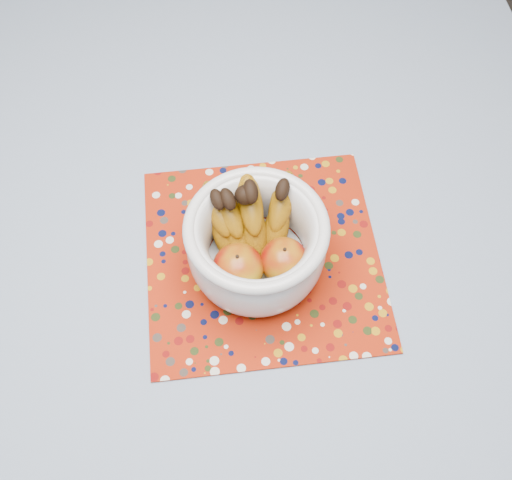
% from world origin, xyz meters
% --- Properties ---
extents(table, '(1.20, 1.20, 0.75)m').
position_xyz_m(table, '(0.00, 0.00, 0.67)').
color(table, brown).
rests_on(table, ground).
extents(tablecloth, '(1.32, 1.32, 0.01)m').
position_xyz_m(tablecloth, '(0.00, 0.00, 0.76)').
color(tablecloth, slate).
rests_on(tablecloth, table).
extents(placemat, '(0.36, 0.36, 0.00)m').
position_xyz_m(placemat, '(0.08, -0.06, 0.76)').
color(placemat, '#991E08').
rests_on(placemat, tablecloth).
extents(fruit_bowl, '(0.21, 0.22, 0.15)m').
position_xyz_m(fruit_bowl, '(0.07, -0.06, 0.83)').
color(fruit_bowl, silver).
rests_on(fruit_bowl, placemat).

